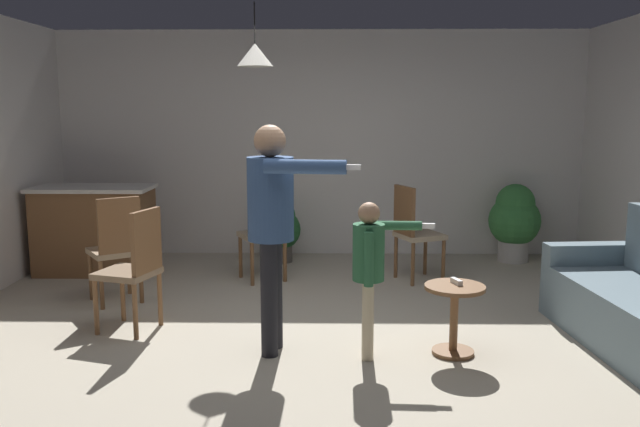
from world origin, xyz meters
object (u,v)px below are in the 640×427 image
side_table_by_couch (454,311)px  person_adult (273,214)px  dining_chair_near_wall (265,230)px  spare_remote_on_table (456,281)px  dining_chair_by_counter (135,265)px  dining_chair_spare (116,246)px  person_child (370,262)px  dining_chair_centre_back (414,229)px  kitchen_counter (95,229)px  potted_plant_corner (280,228)px  potted_plant_by_wall (515,219)px

side_table_by_couch → person_adult: bearing=178.8°
dining_chair_near_wall → spare_remote_on_table: 2.55m
dining_chair_by_counter → dining_chair_spare: size_ratio=1.00×
person_child → dining_chair_centre_back: person_child is taller
dining_chair_near_wall → dining_chair_spare: size_ratio=1.00×
dining_chair_near_wall → dining_chair_centre_back: same height
kitchen_counter → side_table_by_couch: kitchen_counter is taller
dining_chair_near_wall → potted_plant_corner: size_ratio=1.37×
person_adult → potted_plant_by_wall: (2.56, 2.95, -0.53)m
dining_chair_centre_back → spare_remote_on_table: bearing=-21.2°
person_adult → dining_chair_near_wall: bearing=-165.6°
side_table_by_couch → dining_chair_near_wall: dining_chair_near_wall is taller
kitchen_counter → person_adult: 3.24m
person_child → dining_chair_by_counter: size_ratio=1.14×
dining_chair_centre_back → potted_plant_by_wall: 1.57m
side_table_by_couch → person_adult: person_adult is taller
dining_chair_by_counter → potted_plant_corner: 2.63m
kitchen_counter → potted_plant_corner: bearing=14.8°
kitchen_counter → dining_chair_centre_back: dining_chair_centre_back is taller
kitchen_counter → person_adult: bearing=-47.5°
dining_chair_spare → side_table_by_couch: bearing=-57.5°
potted_plant_corner → person_adult: bearing=-86.6°
person_adult → potted_plant_corner: bearing=-169.8°
person_child → dining_chair_near_wall: person_child is taller
kitchen_counter → dining_chair_near_wall: bearing=-10.6°
kitchen_counter → side_table_by_couch: 4.22m
person_adult → spare_remote_on_table: person_adult is taller
dining_chair_by_counter → potted_plant_by_wall: bearing=-39.1°
dining_chair_centre_back → dining_chair_spare: bearing=-96.1°
side_table_by_couch → potted_plant_corner: (-1.49, 2.90, 0.07)m
person_child → potted_plant_by_wall: bearing=150.7°
person_adult → spare_remote_on_table: size_ratio=12.89×
kitchen_counter → potted_plant_by_wall: (4.72, 0.59, 0.03)m
kitchen_counter → dining_chair_near_wall: (1.89, -0.35, 0.07)m
person_child → dining_chair_spare: 2.59m
spare_remote_on_table → person_adult: bearing=-179.3°
potted_plant_corner → dining_chair_near_wall: bearing=-96.0°
person_child → dining_chair_near_wall: size_ratio=1.14×
kitchen_counter → dining_chair_near_wall: 1.93m
person_adult → potted_plant_corner: (-0.17, 2.88, -0.64)m
side_table_by_couch → dining_chair_near_wall: 2.58m
person_child → spare_remote_on_table: size_ratio=8.76×
dining_chair_by_counter → dining_chair_spare: same height
dining_chair_near_wall → dining_chair_spare: 1.51m
dining_chair_near_wall → spare_remote_on_table: bearing=-77.8°
kitchen_counter → potted_plant_corner: kitchen_counter is taller
person_adult → dining_chair_near_wall: person_adult is taller
side_table_by_couch → dining_chair_by_counter: bearing=169.3°
spare_remote_on_table → potted_plant_by_wall: bearing=67.3°
dining_chair_centre_back → dining_chair_near_wall: bearing=-111.2°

